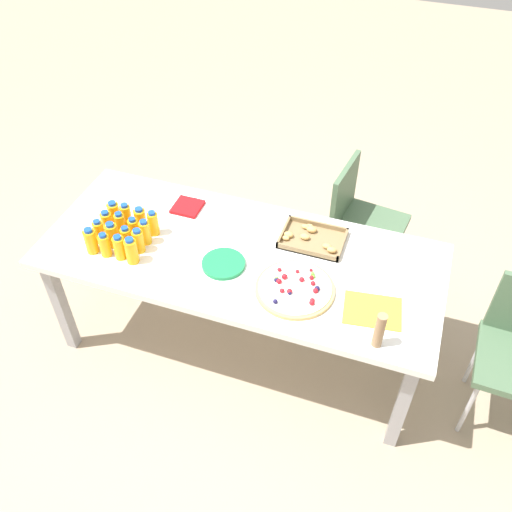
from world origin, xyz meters
TOP-DOWN VIEW (x-y plane):
  - ground_plane at (0.00, 0.00)m, footprint 12.00×12.00m
  - party_table at (0.00, 0.00)m, footprint 2.02×0.84m
  - chair_far_right at (0.49, 0.75)m, footprint 0.45×0.45m
  - juice_bottle_0 at (-0.70, -0.23)m, footprint 0.06×0.06m
  - juice_bottle_1 at (-0.62, -0.23)m, footprint 0.05×0.05m
  - juice_bottle_2 at (-0.55, -0.22)m, footprint 0.06×0.06m
  - juice_bottle_3 at (-0.48, -0.23)m, footprint 0.06×0.06m
  - juice_bottle_4 at (-0.70, -0.15)m, footprint 0.05×0.05m
  - juice_bottle_5 at (-0.63, -0.15)m, footprint 0.06×0.06m
  - juice_bottle_6 at (-0.55, -0.15)m, footprint 0.05×0.05m
  - juice_bottle_7 at (-0.48, -0.15)m, footprint 0.06×0.06m
  - juice_bottle_8 at (-0.70, -0.07)m, footprint 0.06×0.06m
  - juice_bottle_9 at (-0.62, -0.07)m, footprint 0.05×0.05m
  - juice_bottle_10 at (-0.55, -0.08)m, footprint 0.05×0.05m
  - juice_bottle_11 at (-0.48, -0.08)m, footprint 0.05×0.05m
  - juice_bottle_12 at (-0.70, -0.00)m, footprint 0.06×0.06m
  - juice_bottle_13 at (-0.63, -0.00)m, footprint 0.05×0.05m
  - juice_bottle_14 at (-0.55, 0.00)m, footprint 0.06×0.06m
  - juice_bottle_15 at (-0.47, -0.01)m, footprint 0.05×0.05m
  - fruit_pizza at (0.33, -0.15)m, footprint 0.37×0.37m
  - snack_tray at (0.32, 0.21)m, footprint 0.32×0.24m
  - plate_stack at (-0.05, -0.11)m, footprint 0.21×0.21m
  - napkin_stack at (-0.40, 0.24)m, footprint 0.15×0.15m
  - cardboard_tube at (0.75, -0.34)m, footprint 0.04×0.04m
  - paper_folder at (0.70, -0.16)m, footprint 0.29×0.23m

SIDE VIEW (x-z plane):
  - ground_plane at x=0.00m, z-range 0.00..0.00m
  - chair_far_right at x=0.49m, z-range 0.09..0.92m
  - party_table at x=0.00m, z-range 0.30..1.02m
  - paper_folder at x=0.70m, z-range 0.72..0.73m
  - napkin_stack at x=-0.40m, z-range 0.72..0.74m
  - plate_stack at x=-0.05m, z-range 0.72..0.74m
  - snack_tray at x=0.32m, z-range 0.72..0.76m
  - fruit_pizza at x=0.33m, z-range 0.71..0.76m
  - juice_bottle_6 at x=-0.55m, z-range 0.72..0.85m
  - juice_bottle_1 at x=-0.62m, z-range 0.72..0.85m
  - juice_bottle_10 at x=-0.55m, z-range 0.72..0.85m
  - juice_bottle_8 at x=-0.70m, z-range 0.72..0.85m
  - juice_bottle_4 at x=-0.70m, z-range 0.72..0.85m
  - juice_bottle_7 at x=-0.48m, z-range 0.72..0.86m
  - juice_bottle_2 at x=-0.55m, z-range 0.72..0.86m
  - juice_bottle_12 at x=-0.70m, z-range 0.72..0.86m
  - juice_bottle_5 at x=-0.63m, z-range 0.72..0.86m
  - juice_bottle_14 at x=-0.55m, z-range 0.72..0.86m
  - juice_bottle_11 at x=-0.48m, z-range 0.72..0.86m
  - juice_bottle_15 at x=-0.47m, z-range 0.72..0.86m
  - juice_bottle_9 at x=-0.62m, z-range 0.72..0.86m
  - juice_bottle_0 at x=-0.70m, z-range 0.72..0.87m
  - juice_bottle_13 at x=-0.63m, z-range 0.72..0.87m
  - juice_bottle_3 at x=-0.48m, z-range 0.72..0.87m
  - cardboard_tube at x=0.75m, z-range 0.72..0.91m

